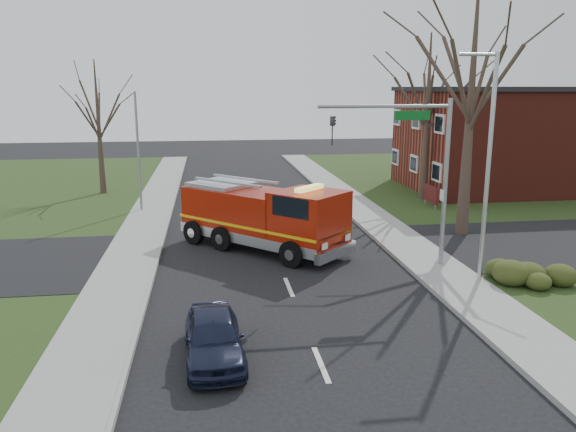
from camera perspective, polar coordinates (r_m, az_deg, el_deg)
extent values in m
plane|color=black|center=(20.85, 0.08, -7.25)|extent=(120.00, 120.00, 0.00)
cube|color=gray|center=(22.51, 15.99, -6.03)|extent=(2.40, 80.00, 0.15)
cube|color=gray|center=(20.92, -17.13, -7.57)|extent=(2.40, 80.00, 0.15)
cube|color=maroon|center=(43.42, 22.22, 7.09)|extent=(15.00, 10.00, 7.00)
cube|color=black|center=(43.26, 22.64, 11.83)|extent=(15.40, 10.40, 0.30)
cube|color=silver|center=(40.33, 12.69, 5.20)|extent=(0.12, 1.40, 1.20)
cube|color=#521313|center=(35.10, 14.29, 2.19)|extent=(0.12, 2.00, 1.00)
cylinder|color=gray|center=(34.46, 14.75, 1.20)|extent=(0.08, 0.08, 0.90)
cylinder|color=gray|center=(35.91, 13.77, 1.72)|extent=(0.08, 0.08, 0.90)
ellipsoid|color=#2C3413|center=(22.81, 23.56, -5.04)|extent=(2.80, 2.00, 0.90)
cone|color=#32271D|center=(28.22, 17.99, 9.88)|extent=(0.64, 0.64, 12.00)
cone|color=#32271D|center=(37.09, 13.92, 9.54)|extent=(0.56, 0.56, 10.50)
cone|color=#32271D|center=(40.12, -18.66, 8.40)|extent=(0.44, 0.44, 9.00)
cylinder|color=gray|center=(23.16, 15.69, 3.01)|extent=(0.18, 0.18, 6.80)
cylinder|color=gray|center=(21.93, 9.84, 10.93)|extent=(5.20, 0.14, 0.14)
cube|color=#0C591E|center=(22.30, 12.54, 9.94)|extent=(1.40, 0.06, 0.35)
imported|color=black|center=(21.42, 4.62, 10.09)|extent=(0.22, 0.18, 1.10)
cylinder|color=#B7BABF|center=(21.56, 19.64, 4.20)|extent=(0.16, 0.16, 8.40)
cylinder|color=#B7BABF|center=(21.07, 18.76, 15.28)|extent=(1.40, 0.12, 0.12)
cylinder|color=gray|center=(33.81, -14.96, 6.21)|extent=(0.14, 0.14, 7.00)
cube|color=#951706|center=(26.13, -4.74, 0.46)|extent=(5.57, 5.64, 2.13)
cube|color=#951706|center=(23.71, 2.15, -0.41)|extent=(3.74, 3.74, 2.44)
cube|color=#B7BABF|center=(25.54, -2.69, -1.79)|extent=(7.43, 7.55, 0.46)
cube|color=#E5B20C|center=(25.41, -2.70, -0.57)|extent=(7.43, 7.55, 0.12)
cube|color=black|center=(22.93, 4.44, 1.05)|extent=(1.75, 1.70, 0.86)
cube|color=#E5D866|center=(23.43, 2.18, 2.86)|extent=(1.42, 1.39, 0.18)
cylinder|color=black|center=(22.93, 0.40, -3.89)|extent=(1.03, 1.05, 1.12)
cylinder|color=black|center=(25.00, 4.09, -2.50)|extent=(1.03, 1.05, 1.12)
cylinder|color=black|center=(26.72, -9.52, -1.64)|extent=(1.03, 1.05, 1.12)
cylinder|color=black|center=(28.51, -5.63, -0.60)|extent=(1.03, 1.05, 1.12)
imported|color=#161A31|center=(15.55, -7.55, -12.06)|extent=(1.71, 3.89, 1.30)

